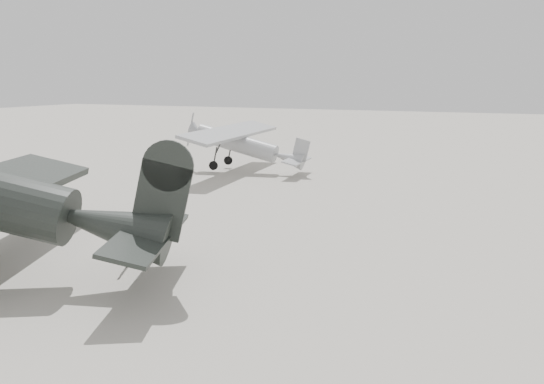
{
  "coord_description": "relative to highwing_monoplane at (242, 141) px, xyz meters",
  "views": [
    {
      "loc": [
        8.89,
        -14.08,
        5.34
      ],
      "look_at": [
        1.77,
        2.55,
        1.5
      ],
      "focal_mm": 35.0,
      "sensor_mm": 36.0,
      "label": 1
    }
  ],
  "objects": [
    {
      "name": "ground",
      "position": [
        4.89,
        -13.62,
        -1.86
      ],
      "size": [
        160.0,
        160.0,
        0.0
      ],
      "primitive_type": "plane",
      "color": "#A09A8E",
      "rests_on": "ground"
    },
    {
      "name": "highwing_monoplane",
      "position": [
        0.0,
        0.0,
        0.0
      ],
      "size": [
        7.43,
        10.48,
        2.97
      ],
      "rotation": [
        0.0,
        0.23,
        0.06
      ],
      "color": "#96989B",
      "rests_on": "ground"
    },
    {
      "name": "sign_board",
      "position": [
        4.01,
        -15.62,
        -0.98
      ],
      "size": [
        0.48,
        0.96,
        1.48
      ],
      "rotation": [
        0.0,
        0.0,
        0.42
      ],
      "color": "#333333",
      "rests_on": "ground"
    }
  ]
}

